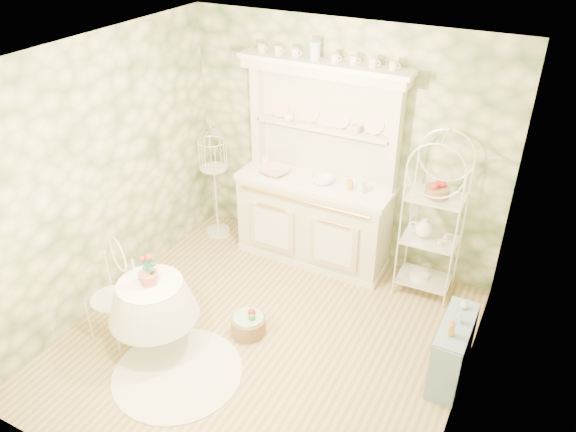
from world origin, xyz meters
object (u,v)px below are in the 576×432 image
at_px(bakers_rack, 432,222).
at_px(floor_basket, 248,324).
at_px(round_table, 155,319).
at_px(kitchen_dresser, 315,170).
at_px(cafe_chair, 112,301).
at_px(side_shelf, 452,350).
at_px(birdcage_stand, 215,184).

distance_m(bakers_rack, floor_basket, 2.11).
height_order(round_table, floor_basket, round_table).
xyz_separation_m(kitchen_dresser, bakers_rack, (1.33, -0.02, -0.28)).
bearing_deg(cafe_chair, floor_basket, 53.44).
distance_m(round_table, cafe_chair, 0.44).
height_order(kitchen_dresser, floor_basket, kitchen_dresser).
height_order(bakers_rack, side_shelf, bakers_rack).
height_order(cafe_chair, floor_basket, cafe_chair).
bearing_deg(side_shelf, bakers_rack, 119.14).
relative_size(cafe_chair, floor_basket, 2.57).
xyz_separation_m(kitchen_dresser, floor_basket, (0.00, -1.48, -1.04)).
relative_size(bakers_rack, birdcage_stand, 1.24).
xyz_separation_m(round_table, floor_basket, (0.70, 0.52, -0.19)).
bearing_deg(cafe_chair, round_table, 37.02).
bearing_deg(birdcage_stand, floor_basket, -47.52).
height_order(side_shelf, floor_basket, side_shelf).
relative_size(side_shelf, birdcage_stand, 0.51).
height_order(bakers_rack, floor_basket, bakers_rack).
relative_size(cafe_chair, birdcage_stand, 0.61).
bearing_deg(floor_basket, side_shelf, 10.27).
bearing_deg(round_table, birdcage_stand, 106.90).
xyz_separation_m(cafe_chair, floor_basket, (1.12, 0.61, -0.32)).
bearing_deg(birdcage_stand, cafe_chair, -85.16).
relative_size(kitchen_dresser, floor_basket, 6.94).
bearing_deg(side_shelf, birdcage_stand, 164.46).
bearing_deg(cafe_chair, kitchen_dresser, 86.58).
xyz_separation_m(side_shelf, round_table, (-2.58, -0.86, -0.01)).
relative_size(birdcage_stand, floor_basket, 4.20).
relative_size(kitchen_dresser, round_table, 3.83).
bearing_deg(kitchen_dresser, floor_basket, -89.94).
relative_size(side_shelf, cafe_chair, 0.83).
distance_m(bakers_rack, cafe_chair, 3.24).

